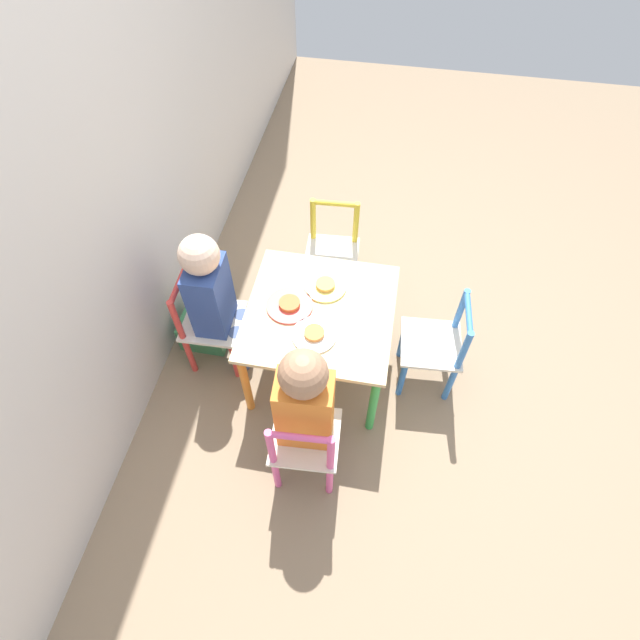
{
  "coord_description": "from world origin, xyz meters",
  "views": [
    {
      "loc": [
        -1.24,
        -0.22,
        2.06
      ],
      "look_at": [
        0.0,
        0.0,
        0.37
      ],
      "focal_mm": 28.0,
      "sensor_mm": 36.0,
      "label": 1
    }
  ],
  "objects": [
    {
      "name": "chair_red",
      "position": [
        -0.02,
        0.51,
        0.25
      ],
      "size": [
        0.27,
        0.27,
        0.51
      ],
      "rotation": [
        0.0,
        0.0,
        0.04
      ],
      "color": "silver",
      "rests_on": "ground_plane"
    },
    {
      "name": "kids_table",
      "position": [
        0.0,
        0.0,
        0.37
      ],
      "size": [
        0.61,
        0.61,
        0.43
      ],
      "color": "beige",
      "rests_on": "ground_plane"
    },
    {
      "name": "chair_blue",
      "position": [
        0.03,
        -0.51,
        0.25
      ],
      "size": [
        0.28,
        0.28,
        0.51
      ],
      "rotation": [
        0.0,
        0.0,
        -3.08
      ],
      "color": "silver",
      "rests_on": "ground_plane"
    },
    {
      "name": "house_wall",
      "position": [
        0.0,
        0.77,
        1.3
      ],
      "size": [
        6.0,
        0.06,
        2.6
      ],
      "color": "silver",
      "rests_on": "ground_plane"
    },
    {
      "name": "chair_yellow",
      "position": [
        0.51,
        0.03,
        0.25
      ],
      "size": [
        0.27,
        0.27,
        0.51
      ],
      "rotation": [
        0.0,
        0.0,
        -1.51
      ],
      "color": "silver",
      "rests_on": "ground_plane"
    },
    {
      "name": "plate_back",
      "position": [
        0.0,
        0.13,
        0.44
      ],
      "size": [
        0.19,
        0.19,
        0.03
      ],
      "color": "#E54C47",
      "rests_on": "kids_table"
    },
    {
      "name": "child_back",
      "position": [
        -0.02,
        0.45,
        0.46
      ],
      "size": [
        0.2,
        0.22,
        0.77
      ],
      "rotation": [
        0.0,
        0.0,
        0.04
      ],
      "color": "#4C608E",
      "rests_on": "ground_plane"
    },
    {
      "name": "child_left",
      "position": [
        -0.45,
        -0.03,
        0.47
      ],
      "size": [
        0.22,
        0.21,
        0.79
      ],
      "rotation": [
        0.0,
        0.0,
        -4.65
      ],
      "color": "#7A6B5B",
      "rests_on": "ground_plane"
    },
    {
      "name": "plate_right",
      "position": [
        0.13,
        0.0,
        0.44
      ],
      "size": [
        0.18,
        0.18,
        0.03
      ],
      "color": "#EADB66",
      "rests_on": "kids_table"
    },
    {
      "name": "ground_plane",
      "position": [
        0.0,
        0.0,
        0.0
      ],
      "size": [
        6.0,
        6.0,
        0.0
      ],
      "primitive_type": "plane",
      "color": "#8C755B"
    },
    {
      "name": "plate_left",
      "position": [
        -0.13,
        0.0,
        0.44
      ],
      "size": [
        0.18,
        0.18,
        0.03
      ],
      "color": "white",
      "rests_on": "kids_table"
    },
    {
      "name": "storage_bin",
      "position": [
        0.09,
        0.58,
        0.08
      ],
      "size": [
        0.24,
        0.22,
        0.15
      ],
      "color": "#3D8E56",
      "rests_on": "ground_plane"
    },
    {
      "name": "chair_pink",
      "position": [
        -0.51,
        -0.03,
        0.25
      ],
      "size": [
        0.28,
        0.28,
        0.51
      ],
      "rotation": [
        0.0,
        0.0,
        -4.65
      ],
      "color": "silver",
      "rests_on": "ground_plane"
    }
  ]
}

